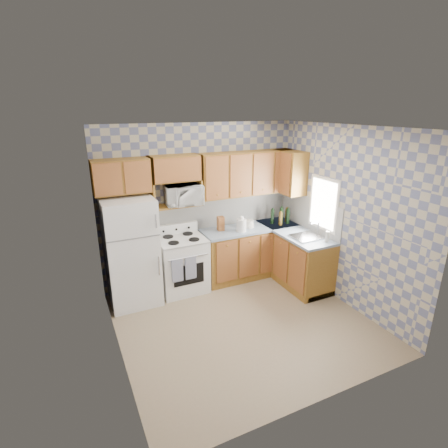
{
  "coord_description": "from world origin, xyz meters",
  "views": [
    {
      "loc": [
        -2.09,
        -3.77,
        2.94
      ],
      "look_at": [
        0.05,
        0.75,
        1.25
      ],
      "focal_mm": 28.0,
      "sensor_mm": 36.0,
      "label": 1
    }
  ],
  "objects_px": {
    "refrigerator": "(131,252)",
    "stove_body": "(182,265)",
    "microwave": "(184,195)",
    "electric_kettle": "(241,225)"
  },
  "relations": [
    {
      "from": "stove_body",
      "to": "refrigerator",
      "type": "bearing_deg",
      "value": -178.22
    },
    {
      "from": "stove_body",
      "to": "microwave",
      "type": "bearing_deg",
      "value": 43.71
    },
    {
      "from": "refrigerator",
      "to": "electric_kettle",
      "type": "bearing_deg",
      "value": -2.74
    },
    {
      "from": "refrigerator",
      "to": "microwave",
      "type": "distance_m",
      "value": 1.2
    },
    {
      "from": "refrigerator",
      "to": "electric_kettle",
      "type": "xyz_separation_m",
      "value": [
        1.85,
        -0.09,
        0.19
      ]
    },
    {
      "from": "refrigerator",
      "to": "microwave",
      "type": "bearing_deg",
      "value": 7.82
    },
    {
      "from": "electric_kettle",
      "to": "stove_body",
      "type": "bearing_deg",
      "value": 173.79
    },
    {
      "from": "microwave",
      "to": "electric_kettle",
      "type": "height_order",
      "value": "microwave"
    },
    {
      "from": "refrigerator",
      "to": "stove_body",
      "type": "xyz_separation_m",
      "value": [
        0.8,
        0.03,
        -0.39
      ]
    },
    {
      "from": "refrigerator",
      "to": "electric_kettle",
      "type": "relative_size",
      "value": 7.84
    }
  ]
}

